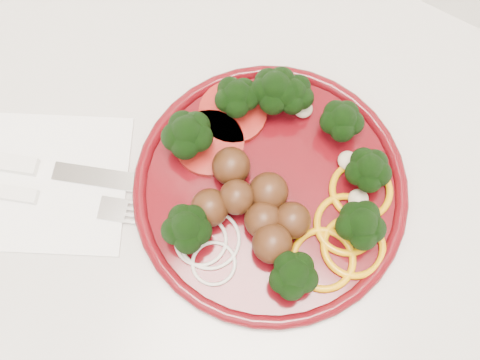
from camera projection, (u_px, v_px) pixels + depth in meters
The scene contains 5 objects.
counter at pixel (320, 311), 1.03m from camera, with size 2.40×0.60×0.90m.
plate at pixel (274, 181), 0.60m from camera, with size 0.28×0.28×0.06m.
napkin at pixel (55, 182), 0.62m from camera, with size 0.15×0.15×0.00m, color white.
knife at pixel (31, 167), 0.62m from camera, with size 0.23×0.11×0.01m.
fork at pixel (19, 195), 0.61m from camera, with size 0.20×0.10×0.01m.
Camera 1 is at (-0.06, 1.54, 1.49)m, focal length 45.00 mm.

